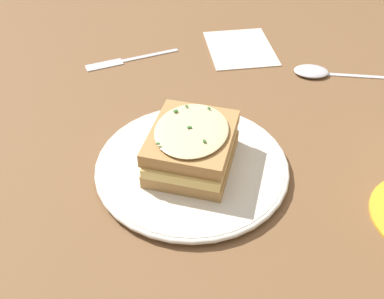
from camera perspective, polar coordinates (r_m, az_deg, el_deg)
name	(u,v)px	position (r m, az deg, el deg)	size (l,w,h in m)	color
ground_plane	(184,156)	(0.64, -1.02, -0.88)	(2.40, 2.40, 0.00)	brown
dinner_plate	(192,166)	(0.62, 0.00, -2.09)	(0.27, 0.27, 0.01)	silver
sandwich	(192,146)	(0.60, -0.02, 0.40)	(0.13, 0.12, 0.06)	#B2844C
fork	(122,61)	(0.86, -8.91, 11.06)	(0.11, 0.16, 0.00)	silver
spoon	(317,72)	(0.85, 15.54, 9.50)	(0.05, 0.18, 0.01)	silver
napkin	(240,48)	(0.90, 6.15, 12.72)	(0.15, 0.12, 0.00)	silver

